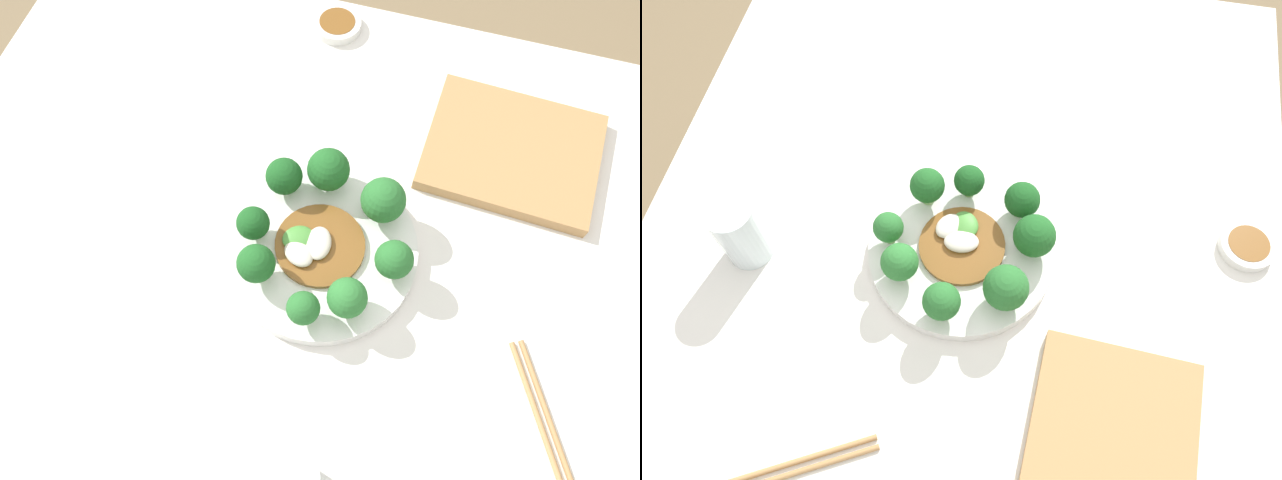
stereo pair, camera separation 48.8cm
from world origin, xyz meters
TOP-DOWN VIEW (x-y plane):
  - ground_plane at (0.00, 0.00)m, footprint 8.00×8.00m
  - table at (0.00, 0.00)m, footprint 1.20×0.90m
  - plate at (-0.03, 0.01)m, footprint 0.26×0.26m
  - broccoli_northwest at (-0.09, 0.08)m, footprint 0.05×0.05m
  - broccoli_south at (-0.02, -0.09)m, footprint 0.04×0.04m
  - broccoli_north at (-0.04, 0.10)m, footprint 0.06×0.06m
  - broccoli_southwest at (-0.09, -0.05)m, footprint 0.05×0.05m
  - broccoli_east at (0.07, 0.00)m, footprint 0.05×0.05m
  - broccoli_southeast at (0.03, -0.06)m, footprint 0.05×0.05m
  - broccoli_west at (-0.11, -0.00)m, footprint 0.04×0.04m
  - broccoli_northeast at (0.04, 0.08)m, footprint 0.06×0.06m
  - stirfry_center at (-0.03, 0.00)m, footprint 0.12×0.12m
  - chopsticks at (0.30, -0.14)m, footprint 0.12×0.21m
  - sauce_dish at (-0.11, 0.39)m, footprint 0.08×0.08m
  - cutting_board at (0.19, 0.23)m, footprint 0.25×0.21m

SIDE VIEW (x-z plane):
  - ground_plane at x=0.00m, z-range 0.00..0.00m
  - table at x=0.00m, z-range 0.00..0.76m
  - chopsticks at x=0.30m, z-range 0.76..0.77m
  - sauce_dish at x=-0.11m, z-range 0.76..0.78m
  - plate at x=-0.03m, z-range 0.76..0.78m
  - cutting_board at x=0.19m, z-range 0.76..0.78m
  - stirfry_center at x=-0.03m, z-range 0.78..0.80m
  - broccoli_west at x=-0.11m, z-range 0.79..0.84m
  - broccoli_northwest at x=-0.09m, z-range 0.79..0.84m
  - broccoli_south at x=-0.02m, z-range 0.79..0.84m
  - broccoli_east at x=0.07m, z-range 0.79..0.85m
  - broccoli_southeast at x=0.03m, z-range 0.79..0.85m
  - broccoli_north at x=-0.04m, z-range 0.79..0.85m
  - broccoli_northeast at x=0.04m, z-range 0.79..0.85m
  - broccoli_southwest at x=-0.09m, z-range 0.79..0.85m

